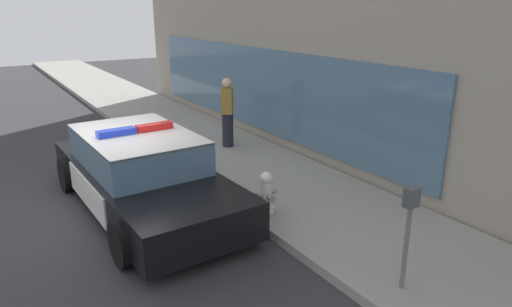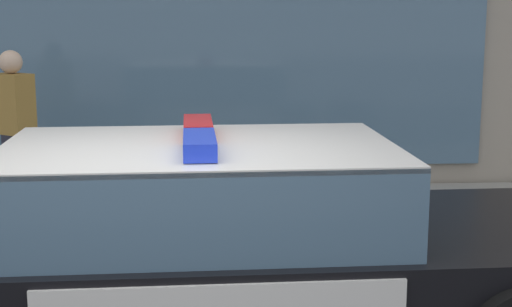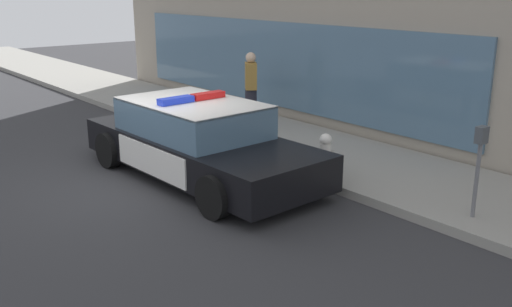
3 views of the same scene
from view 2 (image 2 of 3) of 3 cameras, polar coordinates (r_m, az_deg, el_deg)
name	(u,v)px [view 2 (image 2 of 3)]	position (r m, az deg, el deg)	size (l,w,h in m)	color
sidewalk	(177,224)	(7.93, -5.94, -5.30)	(48.00, 2.77, 0.15)	gray
police_cruiser	(221,245)	(5.22, -2.66, -6.86)	(5.08, 2.26, 1.49)	black
fire_hydrant	(399,207)	(6.99, 10.71, -4.00)	(0.34, 0.39, 0.73)	silver
pedestrian_on_sidewalk	(15,132)	(8.25, -17.70, 1.54)	(0.48, 0.44, 1.71)	#23232D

